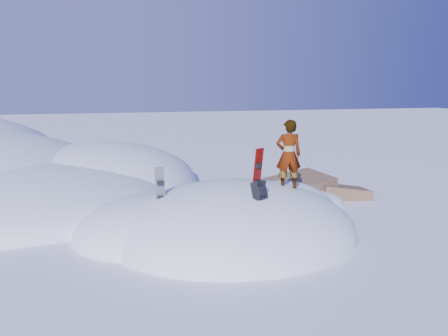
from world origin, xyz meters
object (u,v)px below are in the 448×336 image
object	(u,v)px
snowboard_red	(257,176)
backpack	(259,190)
snowboard_dark	(160,192)
person	(288,155)

from	to	relation	value
snowboard_red	backpack	world-z (taller)	snowboard_red
snowboard_red	snowboard_dark	distance (m)	2.74
snowboard_dark	person	bearing A→B (deg)	-1.30
snowboard_dark	backpack	bearing A→B (deg)	-26.47
snowboard_red	backpack	size ratio (longest dim) A/B	3.01
person	snowboard_red	bearing A→B (deg)	-4.00
snowboard_red	snowboard_dark	xyz separation A→B (m)	(-2.72, 0.04, -0.28)
person	backpack	bearing A→B (deg)	52.32
snowboard_red	person	xyz separation A→B (m)	(0.82, -0.24, 0.60)
snowboard_red	person	world-z (taller)	person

